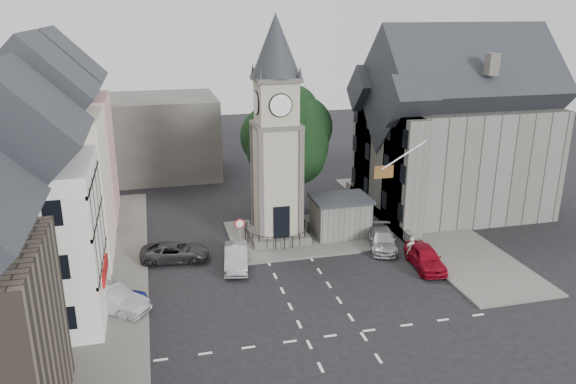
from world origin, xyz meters
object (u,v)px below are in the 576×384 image
object	(u,v)px
car_west_blue	(112,296)
car_east_red	(425,257)
pedestrian	(411,249)
clock_tower	(276,133)
stone_shelter	(340,216)

from	to	relation	value
car_west_blue	car_east_red	world-z (taller)	car_east_red
pedestrian	car_east_red	bearing A→B (deg)	114.54
car_east_red	pedestrian	distance (m)	1.28
car_east_red	pedestrian	world-z (taller)	pedestrian
clock_tower	car_west_blue	xyz separation A→B (m)	(-11.50, -7.42, -7.45)
stone_shelter	pedestrian	xyz separation A→B (m)	(3.20, -5.50, -0.67)
pedestrian	stone_shelter	bearing A→B (deg)	-58.46
stone_shelter	car_west_blue	world-z (taller)	stone_shelter
stone_shelter	car_west_blue	bearing A→B (deg)	-156.98
stone_shelter	pedestrian	bearing A→B (deg)	-59.81
car_west_blue	car_east_red	distance (m)	20.00
clock_tower	pedestrian	bearing A→B (deg)	-36.83
clock_tower	stone_shelter	distance (m)	8.15
clock_tower	car_west_blue	size ratio (longest dim) A/B	4.14
car_west_blue	pedestrian	world-z (taller)	pedestrian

